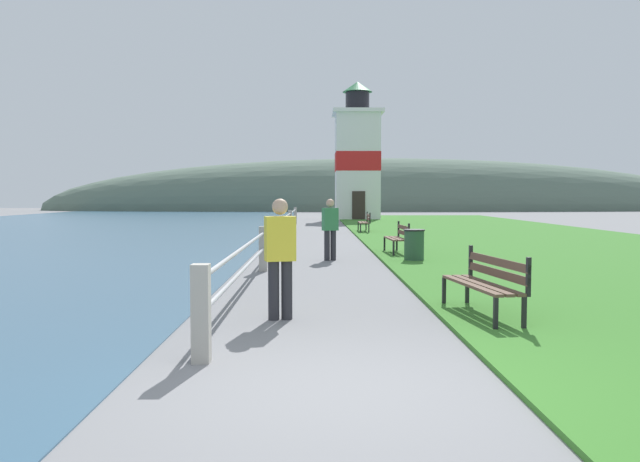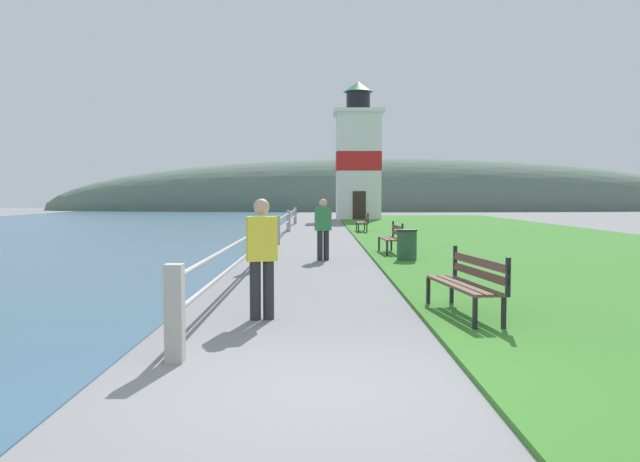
{
  "view_description": "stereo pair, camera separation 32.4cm",
  "coord_description": "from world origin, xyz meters",
  "px_view_note": "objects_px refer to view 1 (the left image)",
  "views": [
    {
      "loc": [
        -0.23,
        -5.27,
        1.7
      ],
      "look_at": [
        -0.02,
        19.27,
        0.3
      ],
      "focal_mm": 35.0,
      "sensor_mm": 36.0,
      "label": 1
    },
    {
      "loc": [
        0.09,
        -5.27,
        1.7
      ],
      "look_at": [
        -0.02,
        19.27,
        0.3
      ],
      "focal_mm": 35.0,
      "sensor_mm": 36.0,
      "label": 2
    }
  ],
  "objects_px": {
    "park_bench_near": "(486,280)",
    "person_by_railing": "(330,227)",
    "person_strolling": "(280,254)",
    "park_bench_far": "(365,221)",
    "trash_bin": "(414,246)",
    "park_bench_midway": "(398,236)",
    "lighthouse": "(357,159)"
  },
  "relations": [
    {
      "from": "park_bench_far",
      "to": "person_by_railing",
      "type": "relative_size",
      "value": 1.18
    },
    {
      "from": "lighthouse",
      "to": "person_strolling",
      "type": "bearing_deg",
      "value": -95.56
    },
    {
      "from": "lighthouse",
      "to": "trash_bin",
      "type": "height_order",
      "value": "lighthouse"
    },
    {
      "from": "park_bench_far",
      "to": "trash_bin",
      "type": "xyz_separation_m",
      "value": [
        0.22,
        -12.61,
        -0.12
      ]
    },
    {
      "from": "park_bench_near",
      "to": "park_bench_far",
      "type": "bearing_deg",
      "value": -97.7
    },
    {
      "from": "park_bench_far",
      "to": "trash_bin",
      "type": "bearing_deg",
      "value": 91.82
    },
    {
      "from": "person_by_railing",
      "to": "trash_bin",
      "type": "relative_size",
      "value": 1.92
    },
    {
      "from": "park_bench_near",
      "to": "park_bench_midway",
      "type": "distance_m",
      "value": 9.22
    },
    {
      "from": "person_by_railing",
      "to": "trash_bin",
      "type": "xyz_separation_m",
      "value": [
        2.13,
        -0.46,
        -0.45
      ]
    },
    {
      "from": "person_by_railing",
      "to": "park_bench_midway",
      "type": "bearing_deg",
      "value": -74.77
    },
    {
      "from": "park_bench_near",
      "to": "person_by_railing",
      "type": "height_order",
      "value": "person_by_railing"
    },
    {
      "from": "park_bench_near",
      "to": "person_strolling",
      "type": "relative_size",
      "value": 1.18
    },
    {
      "from": "park_bench_near",
      "to": "park_bench_far",
      "type": "height_order",
      "value": "same"
    },
    {
      "from": "park_bench_far",
      "to": "lighthouse",
      "type": "xyz_separation_m",
      "value": [
        0.7,
        15.91,
        3.73
      ]
    },
    {
      "from": "person_by_railing",
      "to": "trash_bin",
      "type": "distance_m",
      "value": 2.22
    },
    {
      "from": "park_bench_near",
      "to": "person_strolling",
      "type": "height_order",
      "value": "person_strolling"
    },
    {
      "from": "park_bench_midway",
      "to": "person_strolling",
      "type": "relative_size",
      "value": 1.02
    },
    {
      "from": "park_bench_midway",
      "to": "trash_bin",
      "type": "relative_size",
      "value": 2.01
    },
    {
      "from": "park_bench_near",
      "to": "person_strolling",
      "type": "distance_m",
      "value": 2.86
    },
    {
      "from": "park_bench_far",
      "to": "trash_bin",
      "type": "height_order",
      "value": "park_bench_far"
    },
    {
      "from": "person_by_railing",
      "to": "park_bench_far",
      "type": "bearing_deg",
      "value": -30.39
    },
    {
      "from": "park_bench_midway",
      "to": "person_by_railing",
      "type": "height_order",
      "value": "person_by_railing"
    },
    {
      "from": "park_bench_midway",
      "to": "person_strolling",
      "type": "height_order",
      "value": "person_strolling"
    },
    {
      "from": "lighthouse",
      "to": "person_strolling",
      "type": "distance_m",
      "value": 36.18
    },
    {
      "from": "person_strolling",
      "to": "person_by_railing",
      "type": "distance_m",
      "value": 7.84
    },
    {
      "from": "park_bench_midway",
      "to": "person_by_railing",
      "type": "distance_m",
      "value": 2.51
    },
    {
      "from": "park_bench_far",
      "to": "person_by_railing",
      "type": "xyz_separation_m",
      "value": [
        -1.91,
        -12.15,
        0.33
      ]
    },
    {
      "from": "park_bench_near",
      "to": "trash_bin",
      "type": "distance_m",
      "value": 7.28
    },
    {
      "from": "park_bench_near",
      "to": "lighthouse",
      "type": "distance_m",
      "value": 36.0
    },
    {
      "from": "trash_bin",
      "to": "park_bench_near",
      "type": "bearing_deg",
      "value": -91.28
    },
    {
      "from": "person_by_railing",
      "to": "person_strolling",
      "type": "bearing_deg",
      "value": 152.13
    },
    {
      "from": "park_bench_near",
      "to": "park_bench_midway",
      "type": "bearing_deg",
      "value": -98.01
    }
  ]
}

